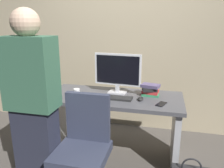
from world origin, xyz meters
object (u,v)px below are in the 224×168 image
at_px(person_at_desk, 34,109).
at_px(keyboard, 112,98).
at_px(cell_phone, 161,104).
at_px(mouse, 140,99).
at_px(office_chair, 84,154).
at_px(cup_near_keyboard, 77,93).
at_px(desk, 113,115).
at_px(monitor, 118,71).
at_px(book_stack, 150,90).

relative_size(person_at_desk, keyboard, 3.81).
bearing_deg(cell_phone, mouse, -177.71).
distance_m(office_chair, cup_near_keyboard, 0.71).
bearing_deg(mouse, keyboard, -177.22).
bearing_deg(cup_near_keyboard, mouse, 5.20).
relative_size(cup_near_keyboard, cell_phone, 0.66).
relative_size(person_at_desk, mouse, 16.39).
distance_m(desk, cup_near_keyboard, 0.48).
bearing_deg(desk, cup_near_keyboard, -159.95).
distance_m(monitor, keyboard, 0.32).
distance_m(mouse, book_stack, 0.21).
bearing_deg(cell_phone, book_stack, 138.14).
bearing_deg(keyboard, person_at_desk, -125.59).
xyz_separation_m(desk, book_stack, (0.40, 0.11, 0.29)).
height_order(monitor, book_stack, monitor).
height_order(keyboard, book_stack, book_stack).
xyz_separation_m(desk, cell_phone, (0.53, -0.15, 0.23)).
xyz_separation_m(office_chair, mouse, (0.41, 0.61, 0.33)).
distance_m(office_chair, monitor, 0.99).
distance_m(office_chair, mouse, 0.81).
relative_size(desk, monitor, 2.80).
xyz_separation_m(person_at_desk, cell_phone, (1.02, 0.61, -0.09)).
xyz_separation_m(desk, keyboard, (0.01, -0.09, 0.24)).
distance_m(monitor, cup_near_keyboard, 0.52).
xyz_separation_m(keyboard, mouse, (0.30, 0.01, 0.01)).
xyz_separation_m(monitor, cup_near_keyboard, (-0.40, -0.25, -0.21)).
distance_m(person_at_desk, mouse, 1.06).
bearing_deg(cup_near_keyboard, keyboard, 7.07).
height_order(office_chair, book_stack, office_chair).
bearing_deg(keyboard, cup_near_keyboard, -171.62).
relative_size(keyboard, cell_phone, 2.99).
relative_size(person_at_desk, cup_near_keyboard, 17.33).
height_order(desk, mouse, mouse).
height_order(office_chair, keyboard, office_chair).
bearing_deg(monitor, mouse, -33.42).
xyz_separation_m(person_at_desk, monitor, (0.52, 0.88, 0.16)).
bearing_deg(monitor, cell_phone, -27.52).
xyz_separation_m(person_at_desk, keyboard, (0.50, 0.67, -0.09)).
bearing_deg(book_stack, cell_phone, -62.74).
bearing_deg(cell_phone, monitor, 173.36).
distance_m(office_chair, book_stack, 1.01).
relative_size(person_at_desk, book_stack, 7.58).
xyz_separation_m(desk, person_at_desk, (-0.49, -0.76, 0.32)).
xyz_separation_m(office_chair, person_at_desk, (-0.39, -0.07, 0.41)).
height_order(desk, monitor, monitor).
xyz_separation_m(office_chair, cell_phone, (0.63, 0.54, 0.32)).
bearing_deg(cup_near_keyboard, office_chair, -63.34).
height_order(desk, office_chair, office_chair).
height_order(monitor, cup_near_keyboard, monitor).
relative_size(monitor, book_stack, 2.50).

